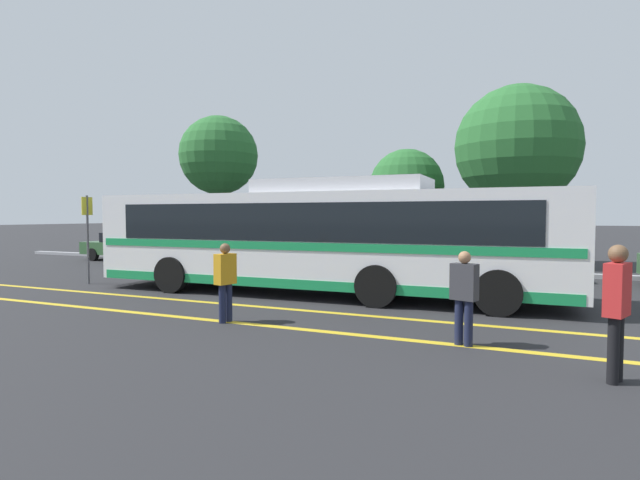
{
  "coord_description": "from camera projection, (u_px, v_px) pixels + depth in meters",
  "views": [
    {
      "loc": [
        4.44,
        -12.4,
        2.14
      ],
      "look_at": [
        -0.91,
        -0.13,
        1.48
      ],
      "focal_mm": 28.0,
      "sensor_mm": 36.0,
      "label": 1
    }
  ],
  "objects": [
    {
      "name": "ground_plane",
      "position": [
        353.0,
        296.0,
        13.23
      ],
      "size": [
        220.0,
        220.0,
        0.0
      ],
      "primitive_type": "plane",
      "color": "#262628"
    },
    {
      "name": "lane_strip_0",
      "position": [
        282.0,
        309.0,
        11.46
      ],
      "size": [
        32.75,
        0.2,
        0.01
      ],
      "primitive_type": "cube",
      "rotation": [
        0.0,
        0.0,
        1.57
      ],
      "color": "gold",
      "rests_on": "ground_plane"
    },
    {
      "name": "lane_strip_1",
      "position": [
        241.0,
        323.0,
        9.9
      ],
      "size": [
        32.75,
        0.2,
        0.01
      ],
      "primitive_type": "cube",
      "rotation": [
        0.0,
        0.0,
        1.57
      ],
      "color": "gold",
      "rests_on": "ground_plane"
    },
    {
      "name": "curb_strip",
      "position": [
        390.0,
        267.0,
        19.87
      ],
      "size": [
        40.75,
        0.36,
        0.15
      ],
      "primitive_type": "cube",
      "color": "#99999E",
      "rests_on": "ground_plane"
    },
    {
      "name": "transit_bus",
      "position": [
        321.0,
        237.0,
        13.39
      ],
      "size": [
        13.12,
        2.95,
        3.09
      ],
      "rotation": [
        0.0,
        0.0,
        1.59
      ],
      "color": "white",
      "rests_on": "ground_plane"
    },
    {
      "name": "parked_car_0",
      "position": [
        129.0,
        246.0,
        23.78
      ],
      "size": [
        4.59,
        1.99,
        1.34
      ],
      "rotation": [
        0.0,
        0.0,
        -1.59
      ],
      "color": "#335B33",
      "rests_on": "ground_plane"
    },
    {
      "name": "parked_car_1",
      "position": [
        234.0,
        249.0,
        21.05
      ],
      "size": [
        4.22,
        2.22,
        1.49
      ],
      "rotation": [
        0.0,
        0.0,
        -1.5
      ],
      "color": "black",
      "rests_on": "ground_plane"
    },
    {
      "name": "parked_car_2",
      "position": [
        353.0,
        252.0,
        19.19
      ],
      "size": [
        4.27,
        2.03,
        1.42
      ],
      "rotation": [
        0.0,
        0.0,
        -1.63
      ],
      "color": "navy",
      "rests_on": "ground_plane"
    },
    {
      "name": "parked_car_3",
      "position": [
        506.0,
        258.0,
        16.99
      ],
      "size": [
        4.17,
        2.08,
        1.35
      ],
      "rotation": [
        0.0,
        0.0,
        1.64
      ],
      "color": "black",
      "rests_on": "ground_plane"
    },
    {
      "name": "pedestrian_0",
      "position": [
        464.0,
        293.0,
        8.16
      ],
      "size": [
        0.47,
        0.34,
        1.56
      ],
      "rotation": [
        0.0,
        0.0,
        5.96
      ],
      "color": "#191E38",
      "rests_on": "ground_plane"
    },
    {
      "name": "pedestrian_1",
      "position": [
        617.0,
        304.0,
        6.34
      ],
      "size": [
        0.36,
        0.47,
        1.77
      ],
      "rotation": [
        0.0,
        0.0,
        1.18
      ],
      "color": "black",
      "rests_on": "ground_plane"
    },
    {
      "name": "pedestrian_2",
      "position": [
        225.0,
        278.0,
        9.96
      ],
      "size": [
        0.32,
        0.46,
        1.59
      ],
      "rotation": [
        0.0,
        0.0,
        1.32
      ],
      "color": "#191E38",
      "rests_on": "ground_plane"
    },
    {
      "name": "bus_stop_sign",
      "position": [
        88.0,
        229.0,
        15.54
      ],
      "size": [
        0.07,
        0.4,
        2.77
      ],
      "rotation": [
        0.0,
        0.0,
        1.59
      ],
      "color": "#59595E",
      "rests_on": "ground_plane"
    },
    {
      "name": "tree_0",
      "position": [
        219.0,
        156.0,
        24.82
      ],
      "size": [
        3.89,
        3.89,
        7.09
      ],
      "color": "#513823",
      "rests_on": "ground_plane"
    },
    {
      "name": "tree_1",
      "position": [
        407.0,
        186.0,
        24.3
      ],
      "size": [
        3.62,
        3.62,
        5.38
      ],
      "color": "#513823",
      "rests_on": "ground_plane"
    },
    {
      "name": "tree_2",
      "position": [
        517.0,
        147.0,
        20.93
      ],
      "size": [
        5.13,
        5.13,
        7.59
      ],
      "color": "#513823",
      "rests_on": "ground_plane"
    }
  ]
}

